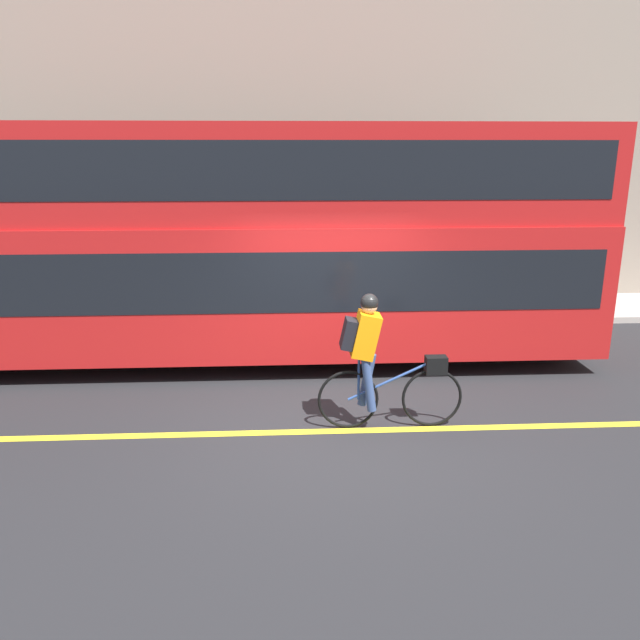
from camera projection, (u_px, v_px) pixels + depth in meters
The scene contains 8 objects.
ground_plane at pixel (339, 429), 7.72m from camera, with size 80.00×80.00×0.00m, color #232326.
road_center_line at pixel (339, 431), 7.65m from camera, with size 50.00×0.14×0.01m, color yellow.
sidewalk_curb at pixel (317, 311), 12.95m from camera, with size 60.00×2.04×0.12m.
building_facade at pixel (314, 118), 13.03m from camera, with size 60.00×0.30×7.90m.
bus at pixel (221, 233), 9.84m from camera, with size 11.70×2.62×3.70m.
cyclist_on_bike at pixel (377, 358), 7.52m from camera, with size 1.79×0.32×1.71m.
trash_bin at pixel (11, 291), 12.39m from camera, with size 0.54×0.54×0.96m.
street_sign_post at pixel (569, 238), 12.71m from camera, with size 0.36×0.09×2.58m.
Camera 1 is at (-0.61, -7.05, 3.38)m, focal length 35.00 mm.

